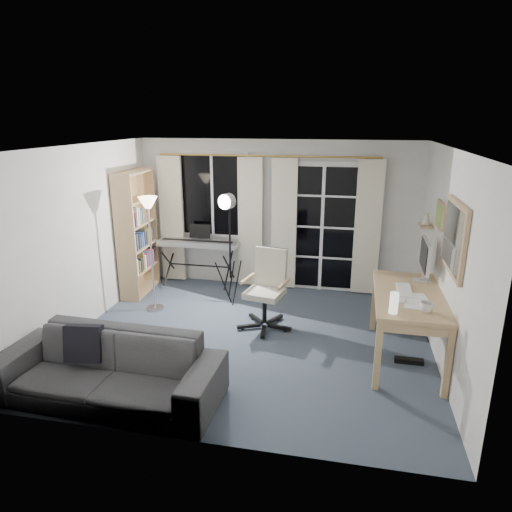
{
  "coord_description": "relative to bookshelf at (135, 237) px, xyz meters",
  "views": [
    {
      "loc": [
        1.15,
        -5.17,
        2.73
      ],
      "look_at": [
        0.01,
        0.35,
        1.0
      ],
      "focal_mm": 32.0,
      "sensor_mm": 36.0,
      "label": 1
    }
  ],
  "objects": [
    {
      "name": "wall_mirror",
      "position": [
        4.35,
        -1.59,
        0.62
      ],
      "size": [
        0.04,
        0.94,
        0.74
      ],
      "color": "#A47E56",
      "rests_on": "floor"
    },
    {
      "name": "desk",
      "position": [
        4.0,
        -1.36,
        -0.21
      ],
      "size": [
        0.79,
        1.54,
        0.82
      ],
      "rotation": [
        0.0,
        0.0,
        -0.02
      ],
      "color": "#A67B55",
      "rests_on": "floor"
    },
    {
      "name": "office_chair",
      "position": [
        2.27,
        -0.77,
        -0.3
      ],
      "size": [
        0.73,
        0.72,
        1.06
      ],
      "rotation": [
        0.0,
        0.0,
        -0.2
      ],
      "color": "black",
      "rests_on": "floor"
    },
    {
      "name": "mug",
      "position": [
        4.1,
        -1.86,
        -0.04
      ],
      "size": [
        0.14,
        0.11,
        0.13
      ],
      "primitive_type": "imported",
      "rotation": [
        0.0,
        0.0,
        -0.02
      ],
      "color": "silver",
      "rests_on": "desk"
    },
    {
      "name": "french_door",
      "position": [
        2.87,
        0.73,
        0.1
      ],
      "size": [
        1.32,
        0.09,
        2.11
      ],
      "color": "white",
      "rests_on": "floor"
    },
    {
      "name": "curtains",
      "position": [
        1.99,
        0.64,
        0.17
      ],
      "size": [
        3.6,
        0.07,
        2.13
      ],
      "color": "gold",
      "rests_on": "floor"
    },
    {
      "name": "sofa",
      "position": [
        1.02,
        -2.79,
        -0.49
      ],
      "size": [
        2.27,
        0.73,
        0.88
      ],
      "rotation": [
        0.0,
        0.0,
        -0.03
      ],
      "color": "#2A292C",
      "rests_on": "floor"
    },
    {
      "name": "keyboard_piano",
      "position": [
        0.89,
        0.46,
        -0.19
      ],
      "size": [
        1.33,
        0.65,
        0.97
      ],
      "rotation": [
        0.0,
        0.0,
        -0.0
      ],
      "color": "black",
      "rests_on": "floor"
    },
    {
      "name": "wall_shelf",
      "position": [
        4.28,
        -0.19,
        0.48
      ],
      "size": [
        0.16,
        0.3,
        0.18
      ],
      "color": "#A47E56",
      "rests_on": "floor"
    },
    {
      "name": "studio_light",
      "position": [
        1.55,
        -0.14,
        0.45
      ],
      "size": [
        0.39,
        0.39,
        1.71
      ],
      "rotation": [
        0.0,
        0.0,
        -0.38
      ],
      "color": "black",
      "rests_on": "floor"
    },
    {
      "name": "bookshelf",
      "position": [
        0.0,
        0.0,
        0.0
      ],
      "size": [
        0.36,
        0.92,
        1.95
      ],
      "rotation": [
        0.0,
        0.0,
        0.05
      ],
      "color": "#A47E56",
      "rests_on": "floor"
    },
    {
      "name": "desk_clutter",
      "position": [
        3.93,
        -1.6,
        -0.28
      ],
      "size": [
        0.49,
        0.93,
        1.04
      ],
      "rotation": [
        0.0,
        0.0,
        -0.02
      ],
      "color": "white",
      "rests_on": "desk"
    },
    {
      "name": "floor",
      "position": [
        2.12,
        -1.24,
        -0.94
      ],
      "size": [
        4.5,
        4.0,
        0.02
      ],
      "primitive_type": "cube",
      "color": "#3D4C59",
      "rests_on": "ground"
    },
    {
      "name": "torchiere_lamp",
      "position": [
        0.55,
        -0.61,
        0.42
      ],
      "size": [
        0.27,
        0.27,
        1.68
      ],
      "rotation": [
        0.0,
        0.0,
        -0.03
      ],
      "color": "#B2B2B7",
      "rests_on": "floor"
    },
    {
      "name": "window",
      "position": [
        1.07,
        0.73,
        0.57
      ],
      "size": [
        1.2,
        0.08,
        1.4
      ],
      "color": "white",
      "rests_on": "floor"
    },
    {
      "name": "monitor",
      "position": [
        4.2,
        -0.91,
        0.2
      ],
      "size": [
        0.2,
        0.59,
        0.51
      ],
      "rotation": [
        0.0,
        0.0,
        -0.02
      ],
      "color": "silver",
      "rests_on": "desk"
    },
    {
      "name": "framed_print",
      "position": [
        4.35,
        -0.69,
        0.67
      ],
      "size": [
        0.03,
        0.42,
        0.32
      ],
      "color": "#A47E56",
      "rests_on": "floor"
    }
  ]
}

